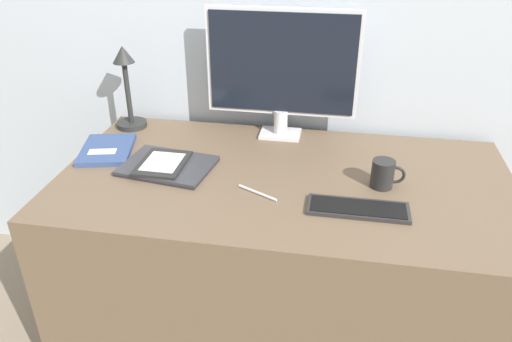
{
  "coord_description": "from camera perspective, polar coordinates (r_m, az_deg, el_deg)",
  "views": [
    {
      "loc": [
        0.16,
        -1.3,
        1.53
      ],
      "look_at": [
        -0.08,
        0.04,
        0.78
      ],
      "focal_mm": 35.0,
      "sensor_mm": 36.0,
      "label": 1
    }
  ],
  "objects": [
    {
      "name": "desk",
      "position": [
        1.84,
        2.95,
        -10.51
      ],
      "size": [
        1.48,
        0.79,
        0.72
      ],
      "color": "brown",
      "rests_on": "ground_plane"
    },
    {
      "name": "pen",
      "position": [
        1.54,
        0.13,
        -2.58
      ],
      "size": [
        0.13,
        0.07,
        0.01
      ],
      "color": "silver",
      "rests_on": "desk"
    },
    {
      "name": "wall_back",
      "position": [
        1.91,
        5.47,
        18.71
      ],
      "size": [
        3.6,
        0.05,
        2.4
      ],
      "color": "#B2BCC6",
      "rests_on": "ground_plane"
    },
    {
      "name": "notebook",
      "position": [
        1.87,
        -16.67,
        2.36
      ],
      "size": [
        0.22,
        0.27,
        0.02
      ],
      "color": "#334775",
      "rests_on": "desk"
    },
    {
      "name": "ereader",
      "position": [
        1.71,
        -10.62,
        0.9
      ],
      "size": [
        0.15,
        0.2,
        0.01
      ],
      "color": "black",
      "rests_on": "laptop"
    },
    {
      "name": "desk_lamp",
      "position": [
        2.0,
        -14.55,
        9.56
      ],
      "size": [
        0.12,
        0.12,
        0.32
      ],
      "color": "#282828",
      "rests_on": "desk"
    },
    {
      "name": "keyboard",
      "position": [
        1.49,
        11.59,
        -4.21
      ],
      "size": [
        0.3,
        0.1,
        0.01
      ],
      "color": "#282828",
      "rests_on": "desk"
    },
    {
      "name": "laptop",
      "position": [
        1.71,
        -10.05,
        0.58
      ],
      "size": [
        0.32,
        0.26,
        0.02
      ],
      "color": "#232328",
      "rests_on": "desk"
    },
    {
      "name": "monitor",
      "position": [
        1.84,
        3.0,
        11.58
      ],
      "size": [
        0.56,
        0.11,
        0.48
      ],
      "color": "silver",
      "rests_on": "desk"
    },
    {
      "name": "coffee_mug",
      "position": [
        1.61,
        14.37,
        -0.32
      ],
      "size": [
        0.11,
        0.07,
        0.09
      ],
      "color": "black",
      "rests_on": "desk"
    }
  ]
}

